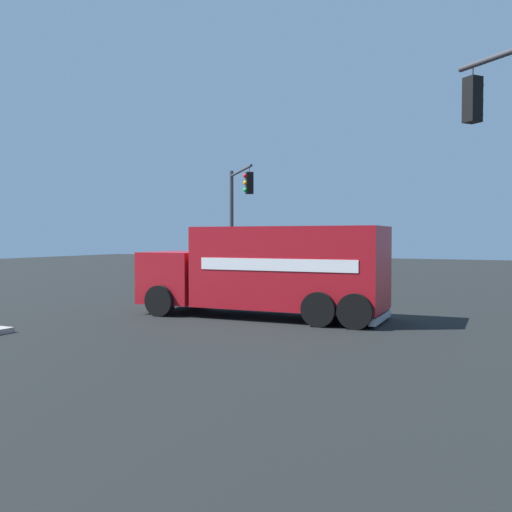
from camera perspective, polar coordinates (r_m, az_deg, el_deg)
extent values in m
plane|color=black|center=(18.39, 7.54, -6.06)|extent=(100.00, 100.00, 0.00)
cube|color=#AD141E|center=(17.60, 3.42, -1.13)|extent=(5.96, 2.62, 2.52)
cube|color=#AD141E|center=(19.39, -7.85, -2.09)|extent=(1.99, 2.47, 1.70)
cube|color=black|center=(19.83, -9.96, -1.02)|extent=(0.15, 2.02, 0.88)
cube|color=#B2B2B7|center=(16.97, 12.49, -6.11)|extent=(0.29, 2.31, 0.21)
cube|color=white|center=(16.47, 1.97, -0.90)|extent=(4.93, 0.20, 0.36)
cube|color=white|center=(18.73, 4.71, -0.56)|extent=(4.93, 0.20, 0.36)
cylinder|color=black|center=(18.39, -9.73, -4.51)|extent=(1.01, 0.32, 1.00)
cylinder|color=black|center=(20.49, -5.91, -3.83)|extent=(1.01, 0.32, 1.00)
cylinder|color=black|center=(16.10, 6.37, -5.40)|extent=(1.01, 0.32, 1.00)
cylinder|color=black|center=(18.47, 8.66, -4.47)|extent=(1.01, 0.32, 1.00)
cylinder|color=black|center=(15.83, 10.02, -5.55)|extent=(1.01, 0.32, 1.00)
cylinder|color=black|center=(18.23, 11.86, -4.58)|extent=(1.01, 0.32, 1.00)
cylinder|color=#38383D|center=(13.25, 21.14, 17.09)|extent=(0.03, 0.03, 0.25)
cube|color=black|center=(13.11, 21.10, 14.56)|extent=(0.42, 0.42, 0.95)
sphere|color=red|center=(13.31, 21.67, 15.75)|extent=(0.20, 0.20, 0.20)
sphere|color=#EFA314|center=(13.23, 21.66, 14.45)|extent=(0.20, 0.20, 0.20)
sphere|color=#19CC4C|center=(13.17, 21.64, 13.13)|extent=(0.20, 0.20, 0.20)
cylinder|color=#38383D|center=(28.50, -2.49, 2.72)|extent=(0.20, 0.20, 5.89)
cylinder|color=#38383D|center=(26.59, -1.57, 8.61)|extent=(2.83, 3.36, 0.12)
cylinder|color=#38383D|center=(24.85, -0.67, 8.79)|extent=(0.03, 0.03, 0.25)
cube|color=black|center=(24.78, -0.67, 7.41)|extent=(0.42, 0.42, 0.95)
sphere|color=red|center=(24.77, -1.08, 8.14)|extent=(0.20, 0.20, 0.20)
sphere|color=#EFA314|center=(24.74, -1.08, 7.43)|extent=(0.20, 0.20, 0.20)
sphere|color=#19CC4C|center=(24.72, -1.08, 6.71)|extent=(0.20, 0.20, 0.20)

